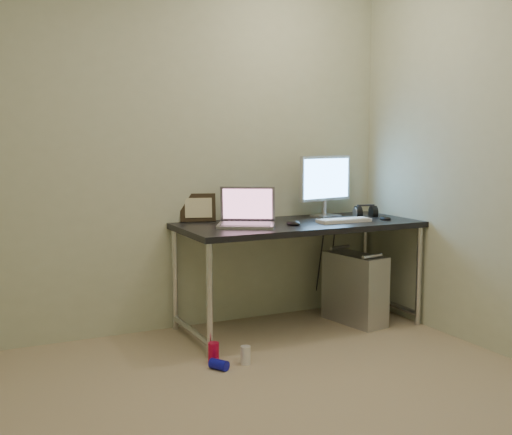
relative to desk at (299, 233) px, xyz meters
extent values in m
plane|color=tan|center=(-0.91, -1.38, -0.68)|extent=(3.50, 3.50, 0.00)
cube|color=beige|center=(-0.91, 0.37, 0.57)|extent=(3.50, 0.02, 2.50)
cube|color=black|center=(0.00, 0.00, 0.05)|extent=(1.68, 0.74, 0.04)
cylinder|color=silver|center=(-0.80, -0.33, -0.32)|extent=(0.04, 0.04, 0.71)
cylinder|color=silver|center=(-0.80, 0.33, -0.32)|extent=(0.04, 0.04, 0.71)
cylinder|color=silver|center=(0.80, -0.33, -0.32)|extent=(0.04, 0.04, 0.71)
cylinder|color=silver|center=(0.80, 0.33, -0.32)|extent=(0.04, 0.04, 0.71)
cylinder|color=silver|center=(-0.80, 0.00, -0.60)|extent=(0.04, 0.66, 0.04)
cylinder|color=silver|center=(0.80, 0.00, -0.60)|extent=(0.04, 0.66, 0.04)
cube|color=silver|center=(0.42, -0.08, -0.42)|extent=(0.29, 0.51, 0.50)
cylinder|color=silver|center=(0.42, -0.28, -0.15)|extent=(0.18, 0.05, 0.02)
cylinder|color=silver|center=(0.42, 0.12, -0.15)|extent=(0.18, 0.05, 0.02)
cylinder|color=black|center=(0.37, 0.32, -0.28)|extent=(0.01, 0.16, 0.69)
cylinder|color=black|center=(0.46, 0.30, -0.30)|extent=(0.02, 0.11, 0.71)
cylinder|color=#C50935|center=(-0.81, -0.42, -0.61)|extent=(0.08, 0.08, 0.12)
cylinder|color=white|center=(-0.65, -0.53, -0.62)|extent=(0.08, 0.08, 0.11)
cylinder|color=#1011B8|center=(-0.83, -0.55, -0.64)|extent=(0.11, 0.13, 0.06)
cube|color=silver|center=(-0.43, -0.05, 0.08)|extent=(0.45, 0.41, 0.02)
cube|color=slate|center=(-0.43, -0.05, 0.10)|extent=(0.39, 0.35, 0.00)
cube|color=gray|center=(-0.36, 0.08, 0.21)|extent=(0.35, 0.23, 0.24)
cube|color=#734457|center=(-0.36, 0.07, 0.21)|extent=(0.31, 0.20, 0.21)
cube|color=silver|center=(0.35, 0.20, 0.08)|extent=(0.22, 0.18, 0.01)
cylinder|color=silver|center=(0.35, 0.22, 0.14)|extent=(0.03, 0.03, 0.11)
cube|color=silver|center=(0.35, 0.21, 0.36)|extent=(0.48, 0.13, 0.33)
cube|color=#5CA9FF|center=(0.35, 0.19, 0.36)|extent=(0.43, 0.10, 0.29)
cube|color=white|center=(0.29, -0.12, 0.09)|extent=(0.39, 0.13, 0.02)
ellipsoid|color=black|center=(0.63, -0.14, 0.09)|extent=(0.07, 0.11, 0.03)
ellipsoid|color=black|center=(-0.11, -0.11, 0.10)|extent=(0.09, 0.13, 0.04)
cylinder|color=black|center=(0.56, 0.08, 0.10)|extent=(0.06, 0.11, 0.10)
cylinder|color=black|center=(0.68, 0.08, 0.10)|extent=(0.06, 0.11, 0.10)
cube|color=black|center=(0.62, 0.08, 0.16)|extent=(0.13, 0.05, 0.01)
cube|color=black|center=(-0.62, 0.34, 0.17)|extent=(0.26, 0.14, 0.20)
cylinder|color=silver|center=(-0.36, 0.25, 0.12)|extent=(0.01, 0.01, 0.09)
cylinder|color=white|center=(-0.36, 0.25, 0.18)|extent=(0.05, 0.04, 0.04)
camera|label=1|loc=(-2.19, -3.86, 0.66)|focal=45.00mm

